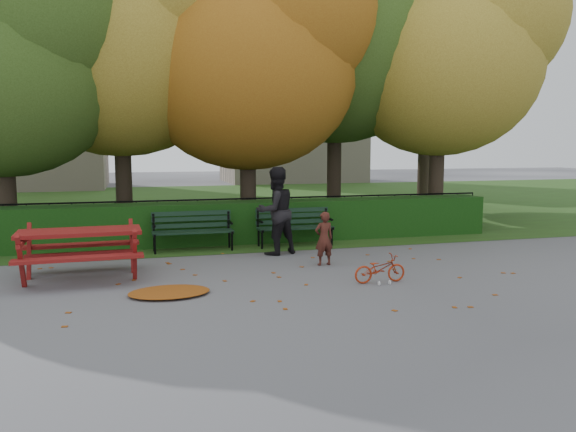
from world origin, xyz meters
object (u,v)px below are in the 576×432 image
object	(u,v)px
tree_a	(11,52)
tree_b	(132,29)
bench_right	(294,224)
child	(324,239)
adult	(276,211)
picnic_table	(80,241)
tree_d	(351,24)
tree_c	(261,53)
bicycle	(380,269)
tree_e	(454,51)
bench_left	(192,228)
tree_g	(438,63)

from	to	relation	value
tree_a	tree_b	world-z (taller)	tree_b
tree_a	bench_right	world-z (taller)	tree_a
child	adult	distance (m)	1.56
bench_right	child	xyz separation A→B (m)	(-0.06, -2.32, 0.01)
tree_a	adult	distance (m)	7.21
tree_b	picnic_table	size ratio (longest dim) A/B	4.11
tree_d	picnic_table	world-z (taller)	tree_d
tree_c	adult	distance (m)	5.05
adult	tree_a	bearing A→B (deg)	-46.73
tree_d	bicycle	distance (m)	9.73
adult	tree_e	bearing A→B (deg)	-173.51
tree_b	bench_left	size ratio (longest dim) A/B	4.88
child	adult	size ratio (longest dim) A/B	0.56
tree_a	child	bearing A→B (deg)	-33.99
child	bicycle	size ratio (longest dim) A/B	1.15
adult	tree_g	bearing A→B (deg)	-158.32
picnic_table	bicycle	bearing A→B (deg)	-20.79
tree_g	adult	bearing A→B (deg)	-138.50
bench_left	tree_c	bearing A→B (deg)	46.64
tree_b	picnic_table	xyz separation A→B (m)	(-1.06, -5.35, -4.71)
bench_right	adult	distance (m)	1.26
tree_e	bicycle	xyz separation A→B (m)	(-5.03, -6.02, -4.84)
adult	tree_c	bearing A→B (deg)	-117.50
bench_right	tree_c	bearing A→B (deg)	96.70
tree_b	tree_d	bearing A→B (deg)	4.38
bicycle	bench_right	bearing A→B (deg)	5.68
bench_right	picnic_table	distance (m)	5.15
bicycle	picnic_table	bearing A→B (deg)	71.73
child	tree_d	bearing A→B (deg)	-122.01
tree_b	child	bearing A→B (deg)	-57.03
adult	bench_right	bearing A→B (deg)	-145.93
tree_e	bench_right	xyz separation A→B (m)	(-5.42, -2.07, -4.56)
tree_d	child	size ratio (longest dim) A/B	8.96
adult	bicycle	world-z (taller)	adult
tree_c	bench_left	size ratio (longest dim) A/B	4.44
tree_g	tree_c	bearing A→B (deg)	-153.13
bench_left	picnic_table	world-z (taller)	picnic_table
tree_a	bicycle	bearing A→B (deg)	-41.13
tree_b	tree_a	bearing A→B (deg)	-156.95
tree_c	bench_left	bearing A→B (deg)	-133.36
bench_right	child	distance (m)	2.32
tree_d	tree_e	distance (m)	3.15
tree_g	tree_e	bearing A→B (deg)	-114.40
tree_c	tree_g	distance (m)	8.43
tree_c	bench_right	bearing A→B (deg)	-83.30
bench_right	tree_e	bearing A→B (deg)	20.87
tree_a	tree_b	distance (m)	3.11
tree_c	tree_e	xyz separation A→B (m)	(5.69, -0.19, 0.26)
tree_a	tree_e	bearing A→B (deg)	0.94
picnic_table	adult	bearing A→B (deg)	16.53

